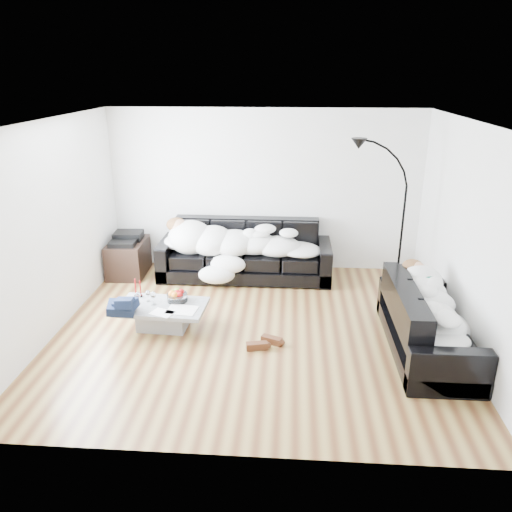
# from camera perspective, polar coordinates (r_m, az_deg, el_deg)

# --- Properties ---
(ground) EXTENTS (5.00, 5.00, 0.00)m
(ground) POSITION_cam_1_polar(r_m,az_deg,el_deg) (6.49, -0.19, -8.40)
(ground) COLOR brown
(ground) RESTS_ON ground
(wall_back) EXTENTS (5.00, 0.02, 2.60)m
(wall_back) POSITION_cam_1_polar(r_m,az_deg,el_deg) (8.14, 1.01, 7.45)
(wall_back) COLOR silver
(wall_back) RESTS_ON ground
(wall_left) EXTENTS (0.02, 4.50, 2.60)m
(wall_left) POSITION_cam_1_polar(r_m,az_deg,el_deg) (6.64, -22.29, 2.88)
(wall_left) COLOR silver
(wall_left) RESTS_ON ground
(wall_right) EXTENTS (0.02, 4.50, 2.60)m
(wall_right) POSITION_cam_1_polar(r_m,az_deg,el_deg) (6.30, 23.10, 1.88)
(wall_right) COLOR silver
(wall_right) RESTS_ON ground
(ceiling) EXTENTS (5.00, 5.00, 0.00)m
(ceiling) POSITION_cam_1_polar(r_m,az_deg,el_deg) (5.71, -0.23, 15.11)
(ceiling) COLOR white
(ceiling) RESTS_ON ground
(sofa_back) EXTENTS (2.71, 0.94, 0.89)m
(sofa_back) POSITION_cam_1_polar(r_m,az_deg,el_deg) (7.92, -1.27, 0.62)
(sofa_back) COLOR black
(sofa_back) RESTS_ON ground
(sofa_right) EXTENTS (0.84, 1.97, 0.80)m
(sofa_right) POSITION_cam_1_polar(r_m,az_deg,el_deg) (6.21, 19.12, -6.88)
(sofa_right) COLOR black
(sofa_right) RESTS_ON ground
(sleeper_back) EXTENTS (2.29, 0.79, 0.46)m
(sleeper_back) POSITION_cam_1_polar(r_m,az_deg,el_deg) (7.81, -1.31, 1.92)
(sleeper_back) COLOR white
(sleeper_back) RESTS_ON sofa_back
(sleeper_right) EXTENTS (0.71, 1.69, 0.41)m
(sleeper_right) POSITION_cam_1_polar(r_m,az_deg,el_deg) (6.11, 19.36, -4.98)
(sleeper_right) COLOR white
(sleeper_right) RESTS_ON sofa_right
(teal_cushion) EXTENTS (0.42, 0.38, 0.20)m
(teal_cushion) POSITION_cam_1_polar(r_m,az_deg,el_deg) (6.60, 17.68, -1.98)
(teal_cushion) COLOR #0E6345
(teal_cushion) RESTS_ON sofa_right
(coffee_table) EXTENTS (1.15, 0.71, 0.32)m
(coffee_table) POSITION_cam_1_polar(r_m,az_deg,el_deg) (6.57, -10.61, -6.81)
(coffee_table) COLOR #939699
(coffee_table) RESTS_ON ground
(fruit_bowl) EXTENTS (0.33, 0.33, 0.16)m
(fruit_bowl) POSITION_cam_1_polar(r_m,az_deg,el_deg) (6.54, -9.00, -4.44)
(fruit_bowl) COLOR white
(fruit_bowl) RESTS_ON coffee_table
(wine_glass_a) EXTENTS (0.07, 0.07, 0.15)m
(wine_glass_a) POSITION_cam_1_polar(r_m,az_deg,el_deg) (6.60, -12.24, -4.48)
(wine_glass_a) COLOR white
(wine_glass_a) RESTS_ON coffee_table
(wine_glass_b) EXTENTS (0.07, 0.07, 0.16)m
(wine_glass_b) POSITION_cam_1_polar(r_m,az_deg,el_deg) (6.57, -13.31, -4.67)
(wine_glass_b) COLOR white
(wine_glass_b) RESTS_ON coffee_table
(wine_glass_c) EXTENTS (0.09, 0.09, 0.18)m
(wine_glass_c) POSITION_cam_1_polar(r_m,az_deg,el_deg) (6.48, -11.65, -4.78)
(wine_glass_c) COLOR white
(wine_glass_c) RESTS_ON coffee_table
(candle_left) EXTENTS (0.06, 0.06, 0.25)m
(candle_left) POSITION_cam_1_polar(r_m,az_deg,el_deg) (6.75, -13.60, -3.56)
(candle_left) COLOR maroon
(candle_left) RESTS_ON coffee_table
(candle_right) EXTENTS (0.05, 0.05, 0.23)m
(candle_right) POSITION_cam_1_polar(r_m,az_deg,el_deg) (6.73, -13.07, -3.69)
(candle_right) COLOR maroon
(candle_right) RESTS_ON coffee_table
(newspaper_a) EXTENTS (0.40, 0.32, 0.01)m
(newspaper_a) POSITION_cam_1_polar(r_m,az_deg,el_deg) (6.32, -8.47, -6.08)
(newspaper_a) COLOR silver
(newspaper_a) RESTS_ON coffee_table
(newspaper_b) EXTENTS (0.33, 0.28, 0.01)m
(newspaper_b) POSITION_cam_1_polar(r_m,az_deg,el_deg) (6.29, -10.66, -6.38)
(newspaper_b) COLOR silver
(newspaper_b) RESTS_ON coffee_table
(navy_jacket) EXTENTS (0.39, 0.35, 0.17)m
(navy_jacket) POSITION_cam_1_polar(r_m,az_deg,el_deg) (6.32, -15.03, -4.98)
(navy_jacket) COLOR black
(navy_jacket) RESTS_ON coffee_table
(shoes) EXTENTS (0.43, 0.32, 0.10)m
(shoes) POSITION_cam_1_polar(r_m,az_deg,el_deg) (6.10, 0.90, -9.89)
(shoes) COLOR #472311
(shoes) RESTS_ON ground
(av_cabinet) EXTENTS (0.58, 0.83, 0.56)m
(av_cabinet) POSITION_cam_1_polar(r_m,az_deg,el_deg) (8.36, -14.38, -0.18)
(av_cabinet) COLOR black
(av_cabinet) RESTS_ON ground
(stereo) EXTENTS (0.46, 0.37, 0.13)m
(stereo) POSITION_cam_1_polar(r_m,az_deg,el_deg) (8.24, -14.59, 2.06)
(stereo) COLOR black
(stereo) RESTS_ON av_cabinet
(floor_lamp) EXTENTS (0.78, 0.49, 2.01)m
(floor_lamp) POSITION_cam_1_polar(r_m,az_deg,el_deg) (7.38, 16.34, 2.87)
(floor_lamp) COLOR black
(floor_lamp) RESTS_ON ground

